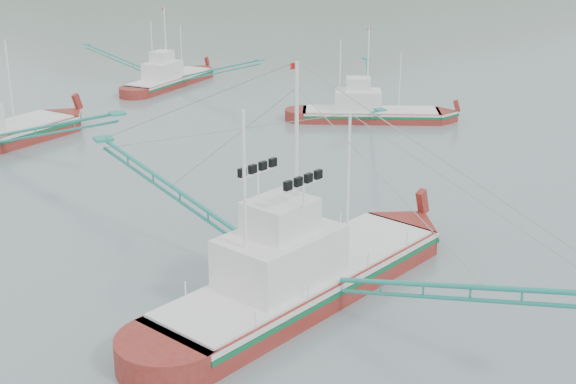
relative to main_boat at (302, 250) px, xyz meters
name	(u,v)px	position (x,y,z in m)	size (l,w,h in m)	color
ground	(343,288)	(2.33, -0.08, -2.52)	(1200.00, 1200.00, 0.00)	slate
main_boat	(302,250)	(0.00, 0.00, 0.00)	(17.51, 29.64, 12.48)	maroon
bg_boat_right	(371,100)	(21.90, 27.66, -0.65)	(14.50, 20.34, 8.92)	maroon
bg_boat_far	(169,68)	(11.06, 50.21, -0.61)	(16.38, 19.67, 8.94)	maroon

